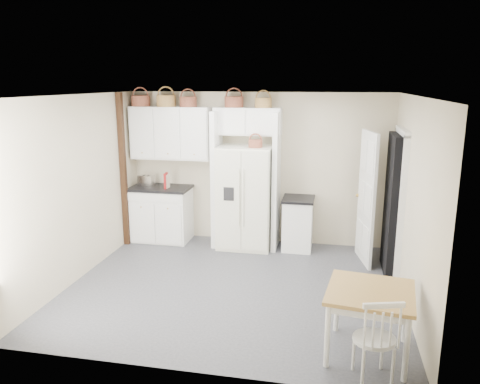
# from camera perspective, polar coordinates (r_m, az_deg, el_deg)

# --- Properties ---
(floor) EXTENTS (4.50, 4.50, 0.00)m
(floor) POSITION_cam_1_polar(r_m,az_deg,el_deg) (6.62, -0.72, -11.43)
(floor) COLOR #3A3A3D
(floor) RESTS_ON ground
(ceiling) EXTENTS (4.50, 4.50, 0.00)m
(ceiling) POSITION_cam_1_polar(r_m,az_deg,el_deg) (6.01, -0.79, 11.69)
(ceiling) COLOR white
(ceiling) RESTS_ON wall_back
(wall_back) EXTENTS (4.50, 0.00, 4.50)m
(wall_back) POSITION_cam_1_polar(r_m,az_deg,el_deg) (8.11, 2.20, 2.88)
(wall_back) COLOR beige
(wall_back) RESTS_ON floor
(wall_left) EXTENTS (0.00, 4.00, 4.00)m
(wall_left) POSITION_cam_1_polar(r_m,az_deg,el_deg) (7.00, -19.08, 0.45)
(wall_left) COLOR beige
(wall_left) RESTS_ON floor
(wall_right) EXTENTS (0.00, 4.00, 4.00)m
(wall_right) POSITION_cam_1_polar(r_m,az_deg,el_deg) (6.14, 20.26, -1.39)
(wall_right) COLOR beige
(wall_right) RESTS_ON floor
(refrigerator) EXTENTS (0.89, 0.72, 1.73)m
(refrigerator) POSITION_cam_1_polar(r_m,az_deg,el_deg) (7.89, 0.69, -0.64)
(refrigerator) COLOR white
(refrigerator) RESTS_ON floor
(base_cab_left) EXTENTS (1.00, 0.63, 0.93)m
(base_cab_left) POSITION_cam_1_polar(r_m,az_deg,el_deg) (8.45, -9.51, -2.70)
(base_cab_left) COLOR white
(base_cab_left) RESTS_ON floor
(base_cab_right) EXTENTS (0.48, 0.58, 0.85)m
(base_cab_right) POSITION_cam_1_polar(r_m,az_deg,el_deg) (7.95, 7.05, -3.95)
(base_cab_right) COLOR white
(base_cab_right) RESTS_ON floor
(dining_table) EXTENTS (0.96, 0.96, 0.71)m
(dining_table) POSITION_cam_1_polar(r_m,az_deg,el_deg) (5.17, 15.40, -15.06)
(dining_table) COLOR olive
(dining_table) RESTS_ON floor
(windsor_chair) EXTENTS (0.49, 0.46, 0.83)m
(windsor_chair) POSITION_cam_1_polar(r_m,az_deg,el_deg) (4.78, 16.05, -16.85)
(windsor_chair) COLOR white
(windsor_chair) RESTS_ON floor
(counter_left) EXTENTS (1.04, 0.67, 0.04)m
(counter_left) POSITION_cam_1_polar(r_m,az_deg,el_deg) (8.33, -9.63, 0.50)
(counter_left) COLOR black
(counter_left) RESTS_ON base_cab_left
(counter_right) EXTENTS (0.52, 0.61, 0.04)m
(counter_right) POSITION_cam_1_polar(r_m,az_deg,el_deg) (7.83, 7.14, -0.86)
(counter_right) COLOR black
(counter_right) RESTS_ON base_cab_right
(toaster) EXTENTS (0.29, 0.19, 0.19)m
(toaster) POSITION_cam_1_polar(r_m,az_deg,el_deg) (8.40, -11.36, 1.35)
(toaster) COLOR silver
(toaster) RESTS_ON counter_left
(cookbook_red) EXTENTS (0.06, 0.18, 0.26)m
(cookbook_red) POSITION_cam_1_polar(r_m,az_deg,el_deg) (8.17, -9.01, 1.39)
(cookbook_red) COLOR maroon
(cookbook_red) RESTS_ON counter_left
(cookbook_cream) EXTENTS (0.05, 0.16, 0.23)m
(cookbook_cream) POSITION_cam_1_polar(r_m,az_deg,el_deg) (8.17, -8.90, 1.28)
(cookbook_cream) COLOR beige
(cookbook_cream) RESTS_ON counter_left
(basket_upper_a) EXTENTS (0.32, 0.32, 0.18)m
(basket_upper_a) POSITION_cam_1_polar(r_m,az_deg,el_deg) (8.38, -12.01, 10.80)
(basket_upper_a) COLOR brown
(basket_upper_a) RESTS_ON upper_cabinet
(basket_upper_b) EXTENTS (0.33, 0.33, 0.19)m
(basket_upper_b) POSITION_cam_1_polar(r_m,az_deg,el_deg) (8.21, -9.00, 10.91)
(basket_upper_b) COLOR #A3782E
(basket_upper_b) RESTS_ON upper_cabinet
(basket_upper_c) EXTENTS (0.29, 0.29, 0.17)m
(basket_upper_c) POSITION_cam_1_polar(r_m,az_deg,el_deg) (8.09, -6.34, 10.88)
(basket_upper_c) COLOR brown
(basket_upper_c) RESTS_ON upper_cabinet
(basket_bridge_a) EXTENTS (0.32, 0.32, 0.18)m
(basket_bridge_a) POSITION_cam_1_polar(r_m,az_deg,el_deg) (7.88, -0.74, 10.92)
(basket_bridge_a) COLOR brown
(basket_bridge_a) RESTS_ON bridge_cabinet
(basket_bridge_b) EXTENTS (0.28, 0.28, 0.16)m
(basket_bridge_b) POSITION_cam_1_polar(r_m,az_deg,el_deg) (7.80, 2.85, 10.81)
(basket_bridge_b) COLOR #A3782E
(basket_bridge_b) RESTS_ON bridge_cabinet
(basket_fridge_b) EXTENTS (0.23, 0.23, 0.12)m
(basket_fridge_b) POSITION_cam_1_polar(r_m,az_deg,el_deg) (7.59, 1.90, 5.91)
(basket_fridge_b) COLOR brown
(basket_fridge_b) RESTS_ON refrigerator
(upper_cabinet) EXTENTS (1.40, 0.34, 0.90)m
(upper_cabinet) POSITION_cam_1_polar(r_m,az_deg,el_deg) (8.23, -8.41, 7.12)
(upper_cabinet) COLOR white
(upper_cabinet) RESTS_ON wall_back
(bridge_cabinet) EXTENTS (1.12, 0.34, 0.45)m
(bridge_cabinet) POSITION_cam_1_polar(r_m,az_deg,el_deg) (7.86, 0.96, 8.62)
(bridge_cabinet) COLOR white
(bridge_cabinet) RESTS_ON wall_back
(fridge_panel_left) EXTENTS (0.08, 0.60, 2.30)m
(fridge_panel_left) POSITION_cam_1_polar(r_m,az_deg,el_deg) (7.98, -2.84, 1.60)
(fridge_panel_left) COLOR white
(fridge_panel_left) RESTS_ON floor
(fridge_panel_right) EXTENTS (0.08, 0.60, 2.30)m
(fridge_panel_right) POSITION_cam_1_polar(r_m,az_deg,el_deg) (7.80, 4.45, 1.30)
(fridge_panel_right) COLOR white
(fridge_panel_right) RESTS_ON floor
(trim_post) EXTENTS (0.09, 0.09, 2.60)m
(trim_post) POSITION_cam_1_polar(r_m,az_deg,el_deg) (8.14, -14.04, 2.53)
(trim_post) COLOR black
(trim_post) RESTS_ON floor
(doorway_void) EXTENTS (0.18, 0.85, 2.05)m
(doorway_void) POSITION_cam_1_polar(r_m,az_deg,el_deg) (7.15, 18.20, -1.49)
(doorway_void) COLOR black
(doorway_void) RESTS_ON floor
(door_slab) EXTENTS (0.21, 0.79, 2.05)m
(door_slab) POSITION_cam_1_polar(r_m,az_deg,el_deg) (7.44, 15.16, -0.72)
(door_slab) COLOR white
(door_slab) RESTS_ON floor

